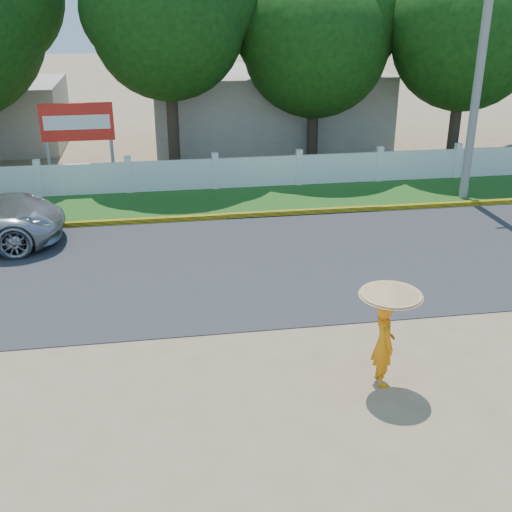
% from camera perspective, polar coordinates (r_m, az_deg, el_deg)
% --- Properties ---
extents(ground, '(120.00, 120.00, 0.00)m').
position_cam_1_polar(ground, '(12.75, 1.41, -8.90)').
color(ground, '#9E8460').
rests_on(ground, ground).
extents(road, '(60.00, 7.00, 0.02)m').
position_cam_1_polar(road, '(16.68, -1.33, -0.73)').
color(road, '#38383A').
rests_on(road, ground).
extents(grass_verge, '(60.00, 3.50, 0.03)m').
position_cam_1_polar(grass_verge, '(21.55, -3.22, 4.89)').
color(grass_verge, '#2D601E').
rests_on(grass_verge, ground).
extents(curb, '(40.00, 0.18, 0.16)m').
position_cam_1_polar(curb, '(19.93, -2.71, 3.55)').
color(curb, yellow).
rests_on(curb, ground).
extents(fence, '(40.00, 0.10, 1.10)m').
position_cam_1_polar(fence, '(22.77, -3.63, 7.30)').
color(fence, silver).
rests_on(fence, ground).
extents(building_near, '(10.00, 6.00, 3.20)m').
position_cam_1_polar(building_near, '(29.50, 0.95, 13.10)').
color(building_near, '#B7AD99').
rests_on(building_near, ground).
extents(utility_pole, '(0.28, 0.28, 7.86)m').
position_cam_1_polar(utility_pole, '(22.21, 19.16, 14.63)').
color(utility_pole, gray).
rests_on(utility_pole, ground).
extents(monk_with_parasol, '(1.12, 1.12, 2.04)m').
position_cam_1_polar(monk_with_parasol, '(11.57, 11.59, -5.41)').
color(monk_with_parasol, orange).
rests_on(monk_with_parasol, ground).
extents(billboard, '(2.50, 0.13, 2.95)m').
position_cam_1_polar(billboard, '(23.53, -15.59, 11.01)').
color(billboard, gray).
rests_on(billboard, ground).
extents(tree_row, '(40.85, 7.73, 8.95)m').
position_cam_1_polar(tree_row, '(25.51, 3.72, 19.32)').
color(tree_row, '#473828').
rests_on(tree_row, ground).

